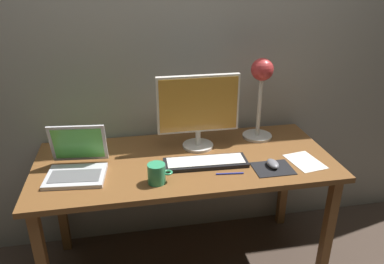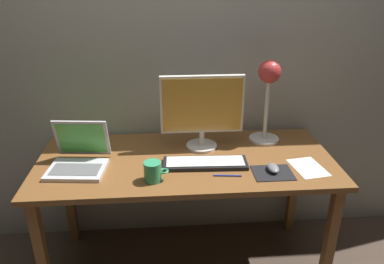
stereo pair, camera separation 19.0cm
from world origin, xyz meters
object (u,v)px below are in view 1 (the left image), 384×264
desk_lamp (261,84)px  coffee_mug (157,174)px  mouse (273,164)px  monitor (198,108)px  pen (230,174)px  laptop (77,160)px  keyboard_main (206,162)px

desk_lamp → coffee_mug: desk_lamp is taller
desk_lamp → mouse: 0.49m
monitor → desk_lamp: bearing=9.8°
pen → monitor: bearing=106.0°
monitor → laptop: monitor is taller
coffee_mug → monitor: bearing=52.0°
keyboard_main → monitor: bearing=89.4°
keyboard_main → laptop: (-0.65, 0.05, 0.05)m
laptop → mouse: size_ratio=3.23×
laptop → desk_lamp: (1.04, 0.23, 0.27)m
desk_lamp → pen: size_ratio=3.47×
keyboard_main → mouse: 0.35m
laptop → pen: size_ratio=2.22×
monitor → desk_lamp: 0.40m
mouse → pen: bearing=-172.8°
monitor → laptop: size_ratio=1.48×
keyboard_main → coffee_mug: coffee_mug is taller
laptop → keyboard_main: bearing=-3.9°
keyboard_main → coffee_mug: size_ratio=3.67×
keyboard_main → pen: bearing=-51.3°
monitor → desk_lamp: (0.38, 0.07, 0.10)m
monitor → laptop: 0.70m
monitor → keyboard_main: monitor is taller
laptop → coffee_mug: size_ratio=2.56×
keyboard_main → desk_lamp: desk_lamp is taller
desk_lamp → coffee_mug: size_ratio=4.01×
coffee_mug → pen: coffee_mug is taller
monitor → pen: size_ratio=3.29×
keyboard_main → pen: 0.16m
mouse → desk_lamp: bearing=82.6°
coffee_mug → laptop: bearing=155.1°
mouse → keyboard_main: bearing=164.7°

